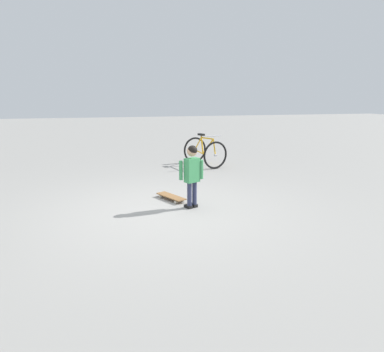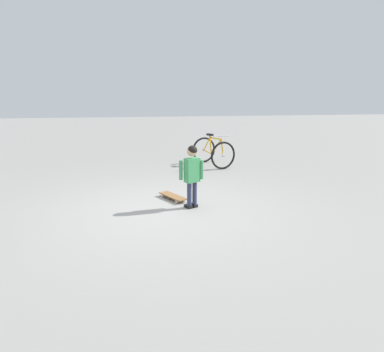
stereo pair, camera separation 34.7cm
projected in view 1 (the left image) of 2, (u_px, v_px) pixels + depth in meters
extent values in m
plane|color=gray|center=(164.00, 211.00, 5.70)|extent=(50.00, 50.00, 0.00)
cylinder|color=#2D3351|center=(189.00, 195.00, 5.80)|extent=(0.08, 0.08, 0.42)
cube|color=black|center=(188.00, 206.00, 5.87)|extent=(0.17, 0.14, 0.05)
cylinder|color=#2D3351|center=(195.00, 193.00, 5.86)|extent=(0.08, 0.08, 0.42)
cube|color=black|center=(193.00, 205.00, 5.94)|extent=(0.17, 0.14, 0.05)
cube|color=#3F9959|center=(192.00, 170.00, 5.74)|extent=(0.23, 0.28, 0.40)
cylinder|color=#3F9959|center=(181.00, 170.00, 5.72)|extent=(0.06, 0.06, 0.32)
cylinder|color=#3F9959|center=(201.00, 169.00, 5.79)|extent=(0.06, 0.06, 0.32)
sphere|color=tan|center=(192.00, 151.00, 5.67)|extent=(0.17, 0.17, 0.17)
sphere|color=black|center=(192.00, 150.00, 5.65)|extent=(0.16, 0.16, 0.16)
cube|color=olive|center=(171.00, 196.00, 6.31)|extent=(0.68, 0.47, 0.02)
cube|color=#B7B7BC|center=(164.00, 194.00, 6.49)|extent=(0.08, 0.11, 0.02)
cube|color=#B7B7BC|center=(179.00, 200.00, 6.15)|extent=(0.08, 0.11, 0.02)
cylinder|color=beige|center=(160.00, 196.00, 6.45)|extent=(0.06, 0.05, 0.06)
cylinder|color=beige|center=(167.00, 195.00, 6.54)|extent=(0.06, 0.05, 0.06)
cylinder|color=beige|center=(176.00, 202.00, 6.10)|extent=(0.06, 0.05, 0.06)
cylinder|color=beige|center=(182.00, 200.00, 6.20)|extent=(0.06, 0.05, 0.06)
torus|color=black|center=(215.00, 155.00, 8.88)|extent=(0.25, 0.69, 0.71)
torus|color=black|center=(195.00, 150.00, 9.74)|extent=(0.25, 0.69, 0.71)
cylinder|color=#B7B7BC|center=(215.00, 155.00, 8.88)|extent=(0.07, 0.07, 0.06)
cylinder|color=#B7B7BC|center=(195.00, 150.00, 9.74)|extent=(0.07, 0.07, 0.06)
cylinder|color=gold|center=(208.00, 147.00, 9.14)|extent=(0.51, 0.19, 0.48)
cylinder|color=gold|center=(207.00, 138.00, 9.13)|extent=(0.58, 0.20, 0.06)
cylinder|color=gold|center=(202.00, 145.00, 9.38)|extent=(0.14, 0.08, 0.48)
cylinder|color=gold|center=(199.00, 152.00, 9.57)|extent=(0.42, 0.15, 0.08)
cylinder|color=gold|center=(198.00, 144.00, 9.56)|extent=(0.34, 0.13, 0.40)
cylinder|color=gold|center=(214.00, 147.00, 8.88)|extent=(0.13, 0.07, 0.41)
cube|color=black|center=(201.00, 135.00, 9.36)|extent=(0.24, 0.16, 0.05)
cylinder|color=#B7B7BC|center=(213.00, 136.00, 8.86)|extent=(0.15, 0.45, 0.02)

